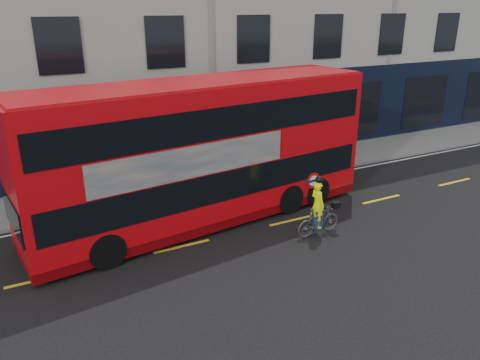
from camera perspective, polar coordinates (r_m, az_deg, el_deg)
ground at (r=14.98m, az=9.58°, el=-7.06°), size 120.00×120.00×0.00m
pavement at (r=20.06m, az=-1.46°, el=0.67°), size 60.00×3.00×0.12m
kerb at (r=18.80m, az=0.54°, el=-0.69°), size 60.00×0.12×0.13m
road_edge_line at (r=18.58m, az=0.97°, el=-1.16°), size 58.00×0.10×0.01m
lane_dashes at (r=16.07m, az=6.40°, el=-4.90°), size 58.00×0.12×0.01m
bus at (r=15.24m, az=-4.42°, el=3.46°), size 11.88×4.03×4.70m
cyclist at (r=14.94m, az=9.53°, el=-4.30°), size 1.62×0.56×2.00m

